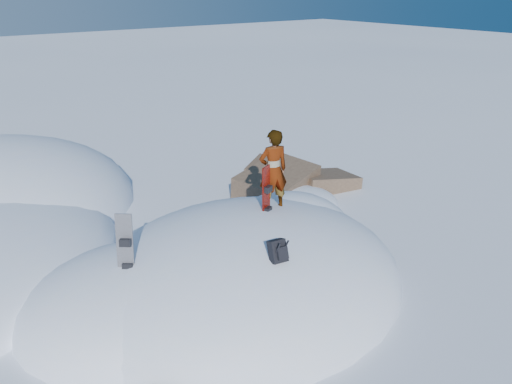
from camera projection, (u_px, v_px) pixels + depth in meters
ground at (245, 285)px, 10.43m from camera, size 120.00×120.00×0.00m
snow_mound at (231, 283)px, 10.51m from camera, size 8.00×6.00×3.00m
rock_outcrop at (288, 197)px, 14.70m from camera, size 4.68×4.41×1.68m
snowboard_red at (267, 202)px, 10.37m from camera, size 0.29×0.24×1.58m
snowboard_dark at (126, 257)px, 8.97m from camera, size 0.42×0.42×1.62m
backpack at (278, 251)px, 8.72m from camera, size 0.33×0.40×0.48m
gear_pile at (173, 384)px, 7.69m from camera, size 0.98×0.84×0.26m
person at (273, 170)px, 10.42m from camera, size 0.72×0.55×1.76m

